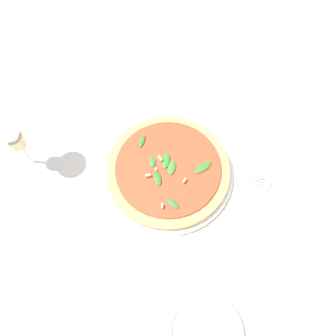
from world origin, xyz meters
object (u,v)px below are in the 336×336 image
Objects in this scene: wine_glass at (12,137)px; pizza_arugula_main at (168,170)px; fork at (287,195)px; side_plate_white at (206,333)px.

pizza_arugula_main is at bearing -161.48° from wine_glass.
fork is at bearing -168.41° from pizza_arugula_main.
wine_glass reaches higher than pizza_arugula_main.
wine_glass reaches higher than fork.
pizza_arugula_main is 0.35m from wine_glass.
pizza_arugula_main is 1.59× the size of fork.
wine_glass is 0.63m from fork.
pizza_arugula_main is 1.78× the size of wine_glass.
wine_glass is (0.32, 0.11, 0.11)m from pizza_arugula_main.
wine_glass is at bearing -19.33° from side_plate_white.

